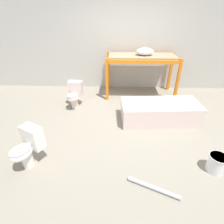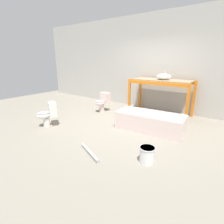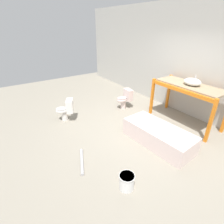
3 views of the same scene
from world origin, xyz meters
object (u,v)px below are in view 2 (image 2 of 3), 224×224
Objects in this scene: sink_basin at (164,77)px; bathtub_main at (150,120)px; bucket_white at (147,154)px; toilet_far at (103,101)px; toilet_near at (48,113)px.

bathtub_main is at bearing -79.93° from sink_basin.
toilet_far is at bearing 142.81° from bucket_white.
sink_basin reaches higher than toilet_near.
toilet_near is (-2.06, -2.75, -0.87)m from sink_basin.
bucket_white is at bearing -73.25° from sink_basin.
toilet_near reaches higher than bathtub_main.
bucket_white is (2.60, -1.98, -0.20)m from toilet_far.
toilet_near is at bearing -153.37° from bathtub_main.
toilet_far reaches higher than bathtub_main.
toilet_near is (-2.31, -1.37, 0.10)m from bathtub_main.
bucket_white is at bearing -30.36° from toilet_far.
sink_basin is 2.13m from toilet_far.
bathtub_main is 5.96× the size of bucket_white.
sink_basin is at bearing 81.85° from toilet_near.
sink_basin reaches higher than bucket_white.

